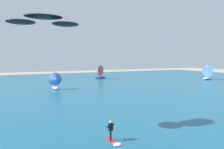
{
  "coord_description": "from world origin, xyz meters",
  "views": [
    {
      "loc": [
        -8.38,
        2.22,
        6.89
      ],
      "look_at": [
        -0.46,
        18.82,
        5.41
      ],
      "focal_mm": 32.22,
      "sensor_mm": 36.0,
      "label": 1
    }
  ],
  "objects": [
    {
      "name": "sailboat_anchored_offshore",
      "position": [
        47.12,
        46.72,
        2.51
      ],
      "size": [
        4.63,
        4.01,
        5.26
      ],
      "color": "white",
      "rests_on": "ocean"
    },
    {
      "name": "kite",
      "position": [
        -5.92,
        22.2,
        10.42
      ],
      "size": [
        6.77,
        2.96,
        0.99
      ],
      "color": "black"
    },
    {
      "name": "sailboat_far_left",
      "position": [
        -0.79,
        46.7,
        1.98
      ],
      "size": [
        2.93,
        3.47,
        4.1
      ],
      "color": "white",
      "rests_on": "ocean"
    },
    {
      "name": "ocean",
      "position": [
        0.0,
        49.38,
        0.05
      ],
      "size": [
        160.0,
        90.0,
        0.1
      ],
      "primitive_type": "cube",
      "color": "#1E607F",
      "rests_on": "ground"
    },
    {
      "name": "kitesurfer",
      "position": [
        -1.51,
        16.63,
        0.7
      ],
      "size": [
        0.82,
        2.01,
        1.67
      ],
      "color": "red",
      "rests_on": "ocean"
    },
    {
      "name": "sailboat_leading",
      "position": [
        16.62,
        65.18,
        2.39
      ],
      "size": [
        4.22,
        4.5,
        5.01
      ],
      "color": "navy",
      "rests_on": "ocean"
    }
  ]
}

